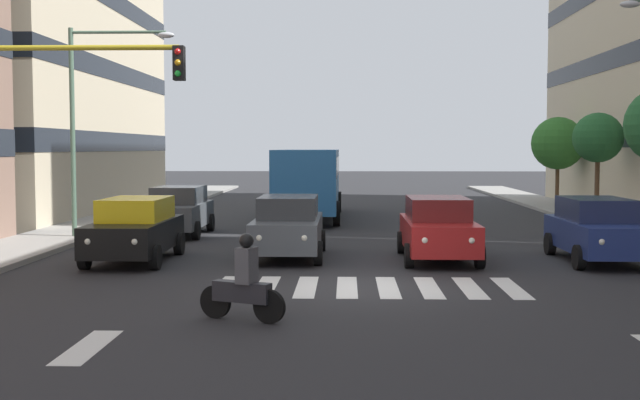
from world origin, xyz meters
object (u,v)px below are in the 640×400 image
Objects in this scene: street_tree_3 at (558,143)px; street_lamp_right at (91,107)px; car_0 at (597,229)px; car_1 at (438,228)px; car_row2_0 at (178,210)px; street_tree_2 at (598,138)px; bus_behind_traffic at (309,176)px; traffic_light_gantry at (46,119)px; motorcycle_with_rider at (243,285)px; car_3 at (135,229)px; car_2 at (288,226)px.

street_lamp_right is at bearing 38.28° from street_tree_3.
car_0 is 1.00× the size of car_1.
car_row2_0 is 17.93m from street_tree_2.
street_tree_3 is at bearing -153.03° from bus_behind_traffic.
traffic_light_gantry is at bearing 24.04° from car_1.
traffic_light_gantry is (4.92, -3.82, 3.07)m from motorcycle_with_rider.
car_3 is 6.64m from car_row2_0.
car_1 is 2.77× the size of motorcycle_with_rider.
motorcycle_with_rider is (8.59, 7.76, -0.24)m from car_0.
street_lamp_right reaches higher than car_1.
street_tree_2 is (-17.38, -16.57, -0.22)m from traffic_light_gantry.
traffic_light_gantry is (9.25, 4.13, 2.83)m from car_1.
car_3 is at bearing 50.53° from street_tree_3.
car_row2_0 is 0.98× the size of street_tree_3.
car_3 is 0.42× the size of bus_behind_traffic.
motorcycle_with_rider is 0.23× the size of street_lamp_right.
car_3 is 21.04m from street_tree_2.
street_tree_2 is at bearing -156.98° from street_lamp_right.
traffic_light_gantry is at bearing 53.43° from street_tree_3.
motorcycle_with_rider is at bearing 89.49° from bus_behind_traffic.
car_1 reaches higher than motorcycle_with_rider.
car_row2_0 is at bearing -35.89° from car_1.
traffic_light_gantry is 1.24× the size of street_tree_2.
car_0 is at bearing 78.42° from street_tree_3.
car_2 is 2.77× the size of motorcycle_with_rider.
street_tree_2 is at bearing -121.43° from motorcycle_with_rider.
car_0 and car_row2_0 have the same top height.
street_tree_3 is at bearing -141.27° from car_row2_0.
motorcycle_with_rider is at bearing 106.29° from car_row2_0.
car_0 is 14.35m from traffic_light_gantry.
traffic_light_gantry is 24.01m from street_tree_2.
street_tree_2 is at bearing -136.36° from traffic_light_gantry.
traffic_light_gantry is 0.80× the size of street_lamp_right.
street_lamp_right is (10.93, -4.35, 3.54)m from car_1.
traffic_light_gantry is 29.45m from street_tree_3.
car_0 is at bearing 163.40° from street_lamp_right.
street_lamp_right is (6.79, 8.85, 2.57)m from bus_behind_traffic.
street_tree_2 is at bearing -123.15° from car_1.
street_tree_2 is (-12.46, -20.39, 2.85)m from motorcycle_with_rider.
car_row2_0 is (4.29, -5.69, 0.00)m from car_2.
street_tree_3 is (-12.63, -27.47, 2.67)m from motorcycle_with_rider.
bus_behind_traffic is 1.91× the size of traffic_light_gantry.
street_lamp_right reaches higher than car_3.
car_0 is 13.46m from street_tree_2.
car_row2_0 is at bearing 20.94° from street_tree_2.
street_tree_3 is (-19.23, -15.18, -1.12)m from street_lamp_right.
car_1 is 13.86m from bus_behind_traffic.
car_0 is 20.26m from street_tree_3.
car_2 is 7.13m from car_row2_0.
car_3 is at bearing 73.45° from bus_behind_traffic.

